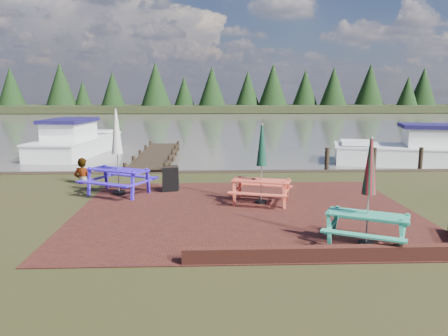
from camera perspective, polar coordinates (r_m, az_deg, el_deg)
name	(u,v)px	position (r m, az deg, el deg)	size (l,w,h in m)	color
ground	(249,222)	(10.88, 3.24, -7.09)	(120.00, 120.00, 0.00)	black
paving	(245,211)	(11.83, 2.78, -5.65)	(9.00, 7.50, 0.02)	#3C1713
brick_wall	(371,250)	(9.06, 18.63, -10.10)	(6.21, 1.79, 0.30)	#4C1E16
water	(216,123)	(47.48, -1.02, 5.95)	(120.00, 60.00, 0.02)	#46433C
far_treeline	(213,92)	(76.37, -1.51, 9.85)	(120.00, 10.00, 8.10)	black
picnic_table_teal	(368,209)	(9.50, 18.26, -5.11)	(2.11, 2.03, 2.26)	teal
picnic_table_red	(261,176)	(12.52, 4.90, -1.10)	(2.01, 1.89, 2.28)	#E05139
picnic_table_blue	(118,165)	(13.98, -13.70, 0.34)	(2.47, 2.38, 2.65)	#381BD0
chalkboard	(171,179)	(14.11, -6.99, -1.44)	(0.55, 0.61, 0.83)	black
jetty	(157,155)	(21.99, -8.71, 1.71)	(1.76, 9.08, 1.00)	black
boat_jetty	(76,143)	(25.29, -18.77, 3.12)	(3.43, 7.84, 2.20)	white
boat_near	(424,152)	(22.55, 24.64, 1.94)	(8.22, 4.65, 2.11)	white
person	(82,158)	(16.09, -18.07, 1.23)	(0.66, 0.43, 1.80)	gray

